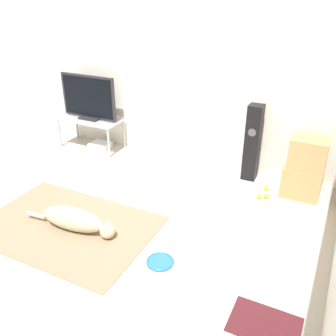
% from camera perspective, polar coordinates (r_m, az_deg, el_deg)
% --- Properties ---
extents(ground_plane, '(12.00, 12.00, 0.00)m').
position_cam_1_polar(ground_plane, '(4.41, -12.17, -8.14)').
color(ground_plane, '#BCB29E').
extents(wall_back, '(8.00, 0.06, 2.55)m').
position_cam_1_polar(wall_back, '(5.54, 0.10, 14.31)').
color(wall_back, silver).
rests_on(wall_back, ground_plane).
extents(area_rug, '(1.93, 1.33, 0.01)m').
position_cam_1_polar(area_rug, '(4.40, -15.15, -8.57)').
color(area_rug, '#847056').
rests_on(area_rug, ground_plane).
extents(dog, '(1.13, 0.30, 0.27)m').
position_cam_1_polar(dog, '(4.23, -13.86, -7.72)').
color(dog, beige).
rests_on(dog, area_rug).
extents(frisbee, '(0.27, 0.27, 0.03)m').
position_cam_1_polar(frisbee, '(3.78, -1.21, -14.07)').
color(frisbee, blue).
rests_on(frisbee, ground_plane).
extents(cardboard_box_lower, '(0.47, 0.36, 0.40)m').
position_cam_1_polar(cardboard_box_lower, '(5.02, 19.71, -1.93)').
color(cardboard_box_lower, tan).
rests_on(cardboard_box_lower, ground_plane).
extents(cardboard_box_upper, '(0.43, 0.33, 0.39)m').
position_cam_1_polar(cardboard_box_upper, '(4.85, 20.59, 2.08)').
color(cardboard_box_upper, tan).
rests_on(cardboard_box_upper, cardboard_box_lower).
extents(floor_speaker, '(0.19, 0.19, 1.05)m').
position_cam_1_polar(floor_speaker, '(5.12, 12.76, 3.73)').
color(floor_speaker, black).
rests_on(floor_speaker, ground_plane).
extents(tv_stand, '(1.02, 0.49, 0.49)m').
position_cam_1_polar(tv_stand, '(6.15, -11.71, 6.85)').
color(tv_stand, '#A8A8AD').
rests_on(tv_stand, ground_plane).
extents(tv, '(0.97, 0.20, 0.70)m').
position_cam_1_polar(tv, '(6.03, -12.06, 10.41)').
color(tv, '#232326').
rests_on(tv, tv_stand).
extents(tennis_ball_by_boxes, '(0.07, 0.07, 0.07)m').
position_cam_1_polar(tennis_ball_by_boxes, '(4.87, 13.72, -4.20)').
color(tennis_ball_by_boxes, '#C6E033').
rests_on(tennis_ball_by_boxes, ground_plane).
extents(tennis_ball_near_speaker, '(0.07, 0.07, 0.07)m').
position_cam_1_polar(tennis_ball_near_speaker, '(5.08, 14.74, -2.95)').
color(tennis_ball_near_speaker, '#C6E033').
rests_on(tennis_ball_near_speaker, ground_plane).
extents(tennis_ball_loose_on_carpet, '(0.07, 0.07, 0.07)m').
position_cam_1_polar(tennis_ball_loose_on_carpet, '(4.90, 14.79, -4.15)').
color(tennis_ball_loose_on_carpet, '#C6E033').
rests_on(tennis_ball_loose_on_carpet, ground_plane).
extents(game_console, '(0.30, 0.28, 0.09)m').
position_cam_1_polar(game_console, '(6.23, -10.32, 3.42)').
color(game_console, white).
rests_on(game_console, ground_plane).
extents(door_mat, '(0.56, 0.41, 0.01)m').
position_cam_1_polar(door_mat, '(3.36, 14.52, -22.07)').
color(door_mat, '#47191E').
rests_on(door_mat, ground_plane).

